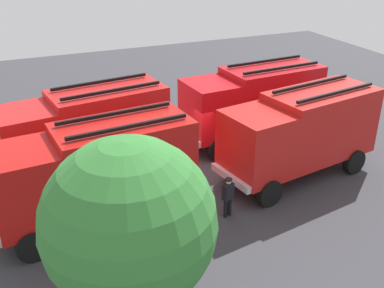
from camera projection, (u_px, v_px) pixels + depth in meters
The scene contains 9 objects.
ground_plane at pixel (192, 172), 20.43m from camera, with size 46.69×46.69×0.00m, color #38383D.
fire_truck_0 at pixel (253, 100), 22.66m from camera, with size 7.34×3.14×3.88m.
fire_truck_1 at pixel (86, 127), 19.57m from camera, with size 7.46×3.52×3.88m.
fire_truck_2 at pixel (301, 130), 19.31m from camera, with size 7.50×3.67×3.88m.
fire_truck_3 at pixel (97, 168), 16.25m from camera, with size 7.39×3.26×3.88m.
firefighter_0 at pixel (228, 196), 16.99m from camera, with size 0.47×0.36×1.61m.
firefighter_2 at pixel (263, 95), 26.69m from camera, with size 0.30×0.45×1.82m.
tree_1 at pixel (129, 224), 9.96m from camera, with size 3.90×3.90×6.04m.
traffic_cone_0 at pixel (217, 124), 24.50m from camera, with size 0.51×0.51×0.73m, color #F2600C.
Camera 1 is at (7.07, 16.45, 9.93)m, focal length 42.87 mm.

